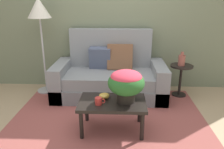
{
  "coord_description": "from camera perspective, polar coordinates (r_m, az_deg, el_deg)",
  "views": [
    {
      "loc": [
        0.17,
        -2.86,
        1.65
      ],
      "look_at": [
        0.04,
        0.24,
        0.59
      ],
      "focal_mm": 35.96,
      "sensor_mm": 36.0,
      "label": 1
    }
  ],
  "objects": [
    {
      "name": "floor_lamp",
      "position": [
        4.05,
        -17.97,
        14.3
      ],
      "size": [
        0.39,
        0.39,
        1.66
      ],
      "color": "#B2B2B7",
      "rests_on": "ground"
    },
    {
      "name": "table_vase",
      "position": [
        3.96,
        17.31,
        3.55
      ],
      "size": [
        0.12,
        0.12,
        0.24
      ],
      "color": "#934C42",
      "rests_on": "side_table"
    },
    {
      "name": "area_rug",
      "position": [
        3.38,
        -0.81,
        -10.16
      ],
      "size": [
        2.75,
        1.9,
        0.01
      ],
      "primitive_type": "cube",
      "color": "#994C47",
      "rests_on": "ground"
    },
    {
      "name": "couch",
      "position": [
        3.95,
        -0.53,
        -0.57
      ],
      "size": [
        1.9,
        0.92,
        1.13
      ],
      "color": "slate",
      "rests_on": "ground"
    },
    {
      "name": "potted_plant",
      "position": [
        2.74,
        3.62,
        -2.04
      ],
      "size": [
        0.45,
        0.45,
        0.41
      ],
      "color": "black",
      "rests_on": "coffee_table"
    },
    {
      "name": "wall_back",
      "position": [
        4.21,
        0.1,
        16.31
      ],
      "size": [
        6.4,
        0.12,
        2.92
      ],
      "primitive_type": "cube",
      "color": "slate",
      "rests_on": "ground"
    },
    {
      "name": "coffee_table",
      "position": [
        2.87,
        0.09,
        -7.76
      ],
      "size": [
        0.84,
        0.54,
        0.42
      ],
      "color": "black",
      "rests_on": "ground"
    },
    {
      "name": "coffee_mug",
      "position": [
        2.75,
        -3.42,
        -6.76
      ],
      "size": [
        0.13,
        0.08,
        0.09
      ],
      "color": "red",
      "rests_on": "coffee_table"
    },
    {
      "name": "side_table",
      "position": [
        4.06,
        17.1,
        -0.07
      ],
      "size": [
        0.38,
        0.38,
        0.56
      ],
      "color": "black",
      "rests_on": "ground"
    },
    {
      "name": "snack_bowl",
      "position": [
        2.9,
        -1.96,
        -5.4
      ],
      "size": [
        0.14,
        0.14,
        0.07
      ],
      "color": "gold",
      "rests_on": "coffee_table"
    },
    {
      "name": "ground_plane",
      "position": [
        3.31,
        -0.9,
        -10.99
      ],
      "size": [
        14.0,
        14.0,
        0.0
      ],
      "primitive_type": "plane",
      "color": "tan"
    }
  ]
}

